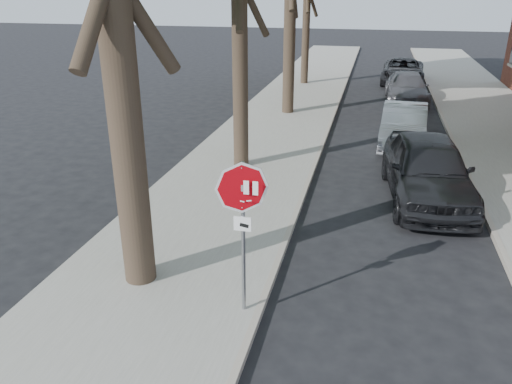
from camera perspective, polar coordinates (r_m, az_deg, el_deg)
ground at (r=8.52m, az=3.34°, el=-14.45°), size 120.00×120.00×0.00m
sidewalk_left at (r=19.72m, az=2.34°, el=7.68°), size 4.00×55.00×0.12m
sidewalk_right at (r=20.01m, az=27.09°, el=5.41°), size 4.00×55.00×0.12m
curb_left at (r=19.45m, az=8.32°, el=7.26°), size 0.12×55.00×0.13m
curb_right at (r=19.60m, az=21.28°, el=6.07°), size 0.12×55.00×0.13m
stop_sign at (r=7.62m, az=-1.55°, el=-2.07°), size 0.76×0.34×2.61m
car_a at (r=13.37m, az=19.02°, el=2.51°), size 2.37×4.97×1.64m
car_b at (r=17.94m, az=16.51°, el=7.31°), size 1.70×4.23×1.37m
car_c at (r=24.92m, az=16.84°, el=11.31°), size 1.99×4.61×1.32m
car_d at (r=29.84m, az=16.44°, el=13.11°), size 2.49×4.96×1.35m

